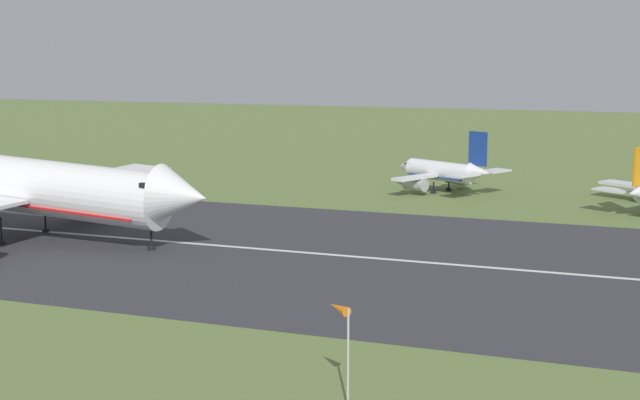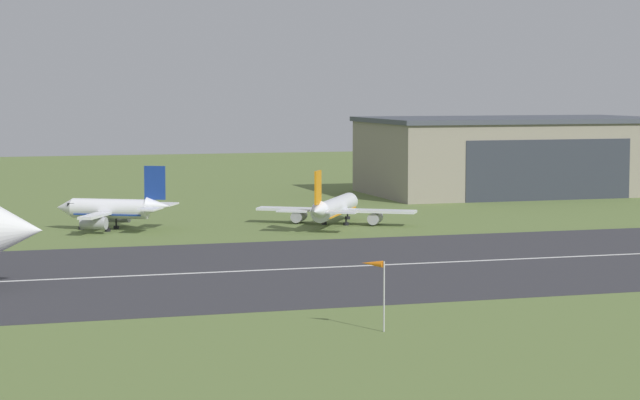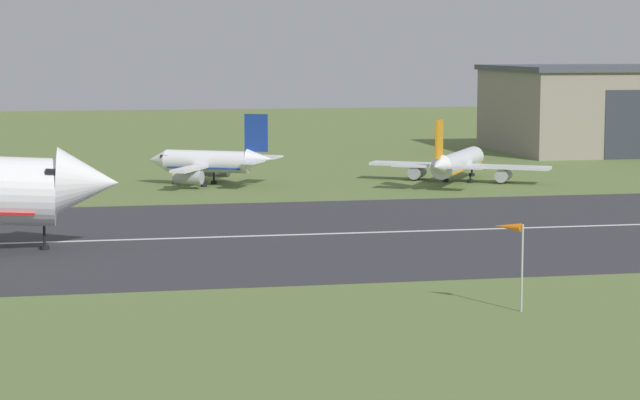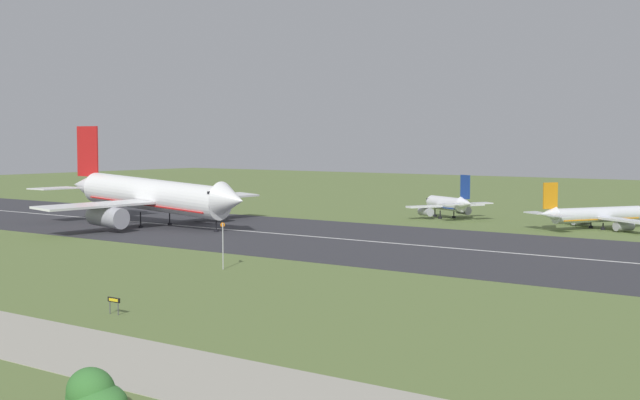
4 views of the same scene
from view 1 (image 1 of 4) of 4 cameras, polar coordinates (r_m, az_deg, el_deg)
runway_strip at (r=87.77m, az=18.57°, el=-4.77°), size 369.85×51.29×0.06m
runway_centreline at (r=87.76m, az=18.57°, el=-4.75°), size 332.86×0.70×0.01m
airplane_landing at (r=105.85m, az=-18.81°, el=0.82°), size 49.69×52.80×19.70m
airplane_parked_west at (r=135.17m, az=7.81°, el=1.79°), size 18.58×18.22×9.59m
windsock_pole at (r=52.96m, az=1.29°, el=-7.40°), size 1.86×1.72×6.19m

